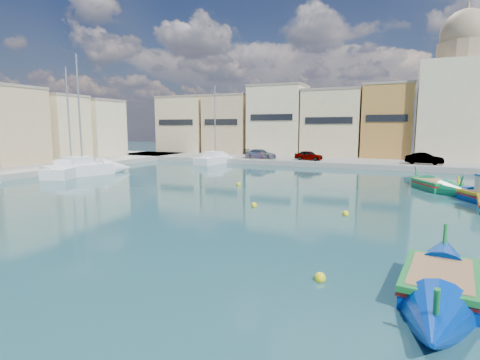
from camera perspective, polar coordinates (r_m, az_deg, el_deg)
The scene contains 11 objects.
ground at distance 16.47m, azimuth 9.28°, elevation -8.66°, with size 160.00×160.00×0.00m, color #153B41.
north_quay at distance 47.66m, azimuth 19.03°, elevation 2.37°, with size 80.00×8.00×0.60m, color gray.
north_townhouses at distance 54.73m, azimuth 26.97°, elevation 7.55°, with size 83.20×7.87×10.19m.
church_block at distance 55.75m, azimuth 30.63°, elevation 10.81°, with size 10.00×10.00×19.10m.
parked_cars at distance 46.87m, azimuth 12.24°, elevation 3.66°, with size 23.36×1.97×1.28m.
luzzu_green at distance 31.73m, azimuth 27.65°, elevation -0.87°, with size 5.57×8.09×2.54m.
luzzu_blue_south at distance 12.46m, azimuth 28.17°, elevation -13.95°, with size 2.77×8.39×2.38m.
yacht_north at distance 49.32m, azimuth -2.87°, elevation 3.12°, with size 3.41×8.18×10.59m.
yacht_midnorth at distance 40.23m, azimuth -20.98°, elevation 1.56°, with size 5.24×9.12×12.40m.
yacht_mid at distance 41.04m, azimuth -23.27°, elevation 1.47°, with size 5.19×9.07×11.09m.
mooring_buoys at distance 21.73m, azimuth 18.37°, elevation -4.64°, with size 25.22×21.78×0.36m.
Camera 1 is at (3.87, -15.29, 4.73)m, focal length 28.00 mm.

